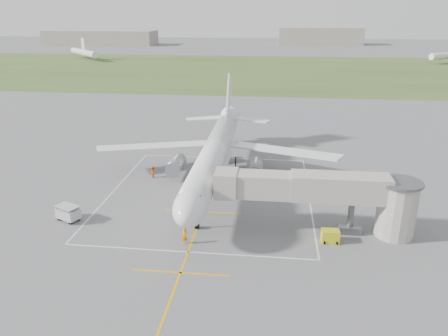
# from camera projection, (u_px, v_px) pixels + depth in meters

# --- Properties ---
(ground) EXTENTS (700.00, 700.00, 0.00)m
(ground) POSITION_uv_depth(u_px,v_px,m) (214.00, 183.00, 66.00)
(ground) COLOR #5D5D5F
(ground) RESTS_ON ground
(grass_strip) EXTENTS (700.00, 120.00, 0.02)m
(grass_strip) POSITION_uv_depth(u_px,v_px,m) (256.00, 70.00, 187.27)
(grass_strip) COLOR #385324
(grass_strip) RESTS_ON ground
(apron_markings) EXTENTS (28.20, 60.00, 0.01)m
(apron_markings) POSITION_uv_depth(u_px,v_px,m) (208.00, 199.00, 60.57)
(apron_markings) COLOR #E09E0D
(apron_markings) RESTS_ON ground
(airliner) EXTENTS (38.93, 46.75, 13.52)m
(airliner) POSITION_uv_depth(u_px,v_px,m) (214.00, 154.00, 65.20)
(airliner) COLOR silver
(airliner) RESTS_ON ground
(jet_bridge) EXTENTS (23.40, 5.00, 7.20)m
(jet_bridge) POSITION_uv_depth(u_px,v_px,m) (333.00, 195.00, 50.07)
(jet_bridge) COLOR #9F998F
(jet_bridge) RESTS_ON ground
(gpu_unit) EXTENTS (2.01, 1.46, 1.47)m
(gpu_unit) POSITION_uv_depth(u_px,v_px,m) (330.00, 236.00, 49.16)
(gpu_unit) COLOR gold
(gpu_unit) RESTS_ON ground
(baggage_cart) EXTENTS (3.28, 2.73, 1.97)m
(baggage_cart) POSITION_uv_depth(u_px,v_px,m) (68.00, 213.00, 54.10)
(baggage_cart) COLOR #B2B2B2
(baggage_cart) RESTS_ON ground
(ramp_worker_nose) EXTENTS (0.75, 0.54, 1.91)m
(ramp_worker_nose) POSITION_uv_depth(u_px,v_px,m) (185.00, 236.00, 48.72)
(ramp_worker_nose) COLOR orange
(ramp_worker_nose) RESTS_ON ground
(ramp_worker_wing) EXTENTS (1.08, 1.11, 1.81)m
(ramp_worker_wing) POSITION_uv_depth(u_px,v_px,m) (153.00, 172.00, 68.06)
(ramp_worker_wing) COLOR #FF5D08
(ramp_worker_wing) RESTS_ON ground
(distant_hangars) EXTENTS (345.00, 49.00, 12.00)m
(distant_hangars) POSITION_uv_depth(u_px,v_px,m) (242.00, 38.00, 313.37)
(distant_hangars) COLOR gray
(distant_hangars) RESTS_ON ground
(distant_aircraft) EXTENTS (212.18, 30.06, 8.85)m
(distant_aircraft) POSITION_uv_depth(u_px,v_px,m) (264.00, 54.00, 218.99)
(distant_aircraft) COLOR silver
(distant_aircraft) RESTS_ON ground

